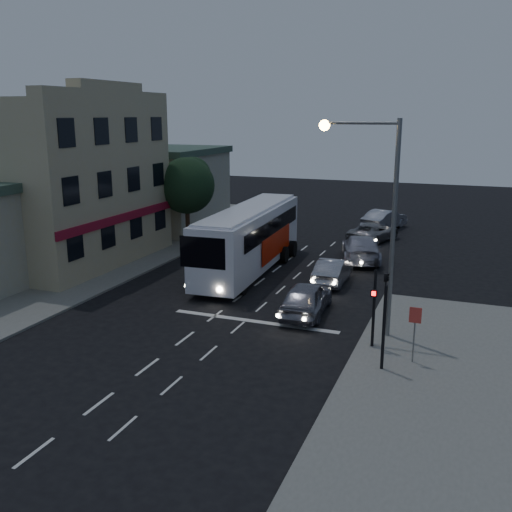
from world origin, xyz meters
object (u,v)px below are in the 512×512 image
at_px(street_tree, 187,183).
at_px(regulatory_sign, 415,326).
at_px(traffic_signal_main, 375,292).
at_px(tour_bus, 250,237).
at_px(car_sedan_a, 333,271).
at_px(car_sedan_b, 361,248).
at_px(car_extra, 384,220).
at_px(traffic_signal_side, 385,310).
at_px(car_suv, 306,298).
at_px(streetlight, 378,204).
at_px(car_sedan_c, 374,232).

bearing_deg(street_tree, regulatory_sign, -41.08).
bearing_deg(traffic_signal_main, street_tree, 137.97).
distance_m(tour_bus, car_sedan_a, 5.48).
bearing_deg(car_sedan_b, car_extra, -103.38).
xyz_separation_m(car_sedan_b, car_extra, (-0.17, 10.93, 0.00)).
xyz_separation_m(regulatory_sign, street_tree, (-17.51, 15.26, 2.90)).
bearing_deg(car_sedan_a, regulatory_sign, 118.00).
bearing_deg(traffic_signal_main, tour_bus, 134.42).
bearing_deg(car_sedan_a, tour_bus, -7.74).
relative_size(car_sedan_a, traffic_signal_side, 1.05).
distance_m(car_suv, traffic_signal_main, 5.01).
distance_m(tour_bus, car_suv, 8.22).
relative_size(tour_bus, car_sedan_b, 2.25).
distance_m(streetlight, street_tree, 20.19).
xyz_separation_m(tour_bus, streetlight, (8.71, -7.73, 3.62)).
distance_m(car_sedan_b, car_sedan_c, 6.18).
distance_m(car_suv, regulatory_sign, 6.76).
height_order(car_sedan_c, traffic_signal_side, traffic_signal_side).
bearing_deg(traffic_signal_main, car_sedan_a, 113.37).
bearing_deg(regulatory_sign, streetlight, 128.75).
bearing_deg(car_suv, car_sedan_b, -95.79).
distance_m(car_sedan_b, traffic_signal_main, 14.59).
distance_m(tour_bus, streetlight, 12.20).
bearing_deg(car_sedan_b, car_suv, 73.30).
distance_m(traffic_signal_main, street_tree, 21.38).
distance_m(car_sedan_c, traffic_signal_main, 20.68).
relative_size(car_suv, street_tree, 0.76).
relative_size(streetlight, street_tree, 1.45).
distance_m(car_sedan_c, streetlight, 19.81).
height_order(regulatory_sign, streetlight, streetlight).
xyz_separation_m(car_sedan_a, car_sedan_c, (0.27, 11.75, -0.01)).
bearing_deg(regulatory_sign, car_suv, 143.00).
height_order(car_sedan_a, traffic_signal_side, traffic_signal_side).
xyz_separation_m(car_sedan_a, street_tree, (-12.10, 5.68, 3.79)).
bearing_deg(street_tree, car_sedan_a, -25.13).
relative_size(car_sedan_b, regulatory_sign, 2.59).
xyz_separation_m(car_suv, car_sedan_c, (0.23, 17.30, -0.10)).
xyz_separation_m(car_sedan_b, traffic_signal_main, (3.19, -14.15, 1.59)).
relative_size(car_extra, street_tree, 0.81).
bearing_deg(traffic_signal_main, streetlight, 100.20).
bearing_deg(streetlight, traffic_signal_side, -74.30).
height_order(car_suv, car_extra, car_extra).
height_order(car_extra, traffic_signal_main, traffic_signal_main).
xyz_separation_m(tour_bus, traffic_signal_main, (8.97, -9.15, 0.31)).
distance_m(car_sedan_c, regulatory_sign, 21.96).
xyz_separation_m(car_suv, car_extra, (0.30, 22.05, 0.03)).
relative_size(regulatory_sign, streetlight, 0.24).
relative_size(car_sedan_c, traffic_signal_main, 1.22).
distance_m(car_sedan_a, traffic_signal_main, 9.49).
xyz_separation_m(streetlight, street_tree, (-15.55, 12.82, -1.23)).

